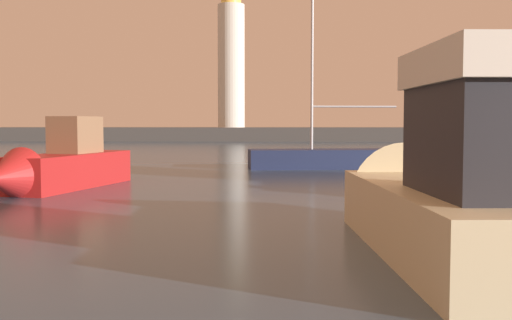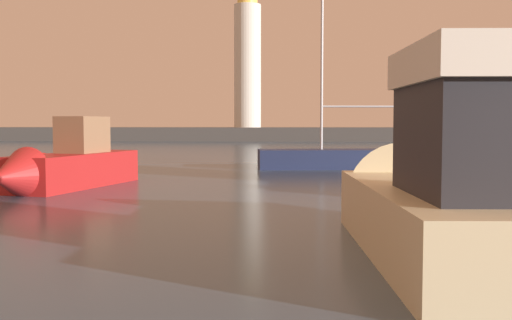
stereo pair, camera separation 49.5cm
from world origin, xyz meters
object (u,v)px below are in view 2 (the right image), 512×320
mooring_buoy (43,164)px  motorboat_3 (427,191)px  motorboat_0 (63,166)px  lighthouse (247,57)px  sailboat_moored (337,157)px

mooring_buoy → motorboat_3: bearing=-47.4°
motorboat_0 → mooring_buoy: bearing=119.0°
mooring_buoy → lighthouse: bearing=84.3°
lighthouse → motorboat_0: bearing=-92.0°
lighthouse → mooring_buoy: lighthouse is taller
motorboat_0 → motorboat_3: bearing=-41.1°
lighthouse → sailboat_moored: (7.30, -41.57, -9.02)m
lighthouse → sailboat_moored: 43.16m
lighthouse → motorboat_0: 51.44m
lighthouse → sailboat_moored: size_ratio=1.46×
sailboat_moored → mooring_buoy: size_ratio=13.33×
lighthouse → motorboat_0: (-1.76, -50.65, -8.83)m
sailboat_moored → motorboat_0: bearing=-134.9°
sailboat_moored → mooring_buoy: sailboat_moored is taller
lighthouse → mooring_buoy: bearing=-95.7°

